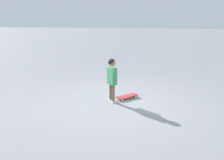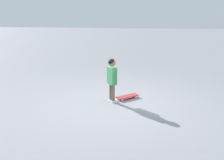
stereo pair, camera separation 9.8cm
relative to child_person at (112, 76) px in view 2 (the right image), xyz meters
name	(u,v)px [view 2 (the right image)]	position (x,y,z in m)	size (l,w,h in m)	color
ground_plane	(117,105)	(0.17, 0.13, -0.66)	(50.00, 50.00, 0.00)	gray
child_person	(112,76)	(0.00, 0.00, 0.00)	(0.40, 0.27, 1.06)	brown
skateboard	(127,96)	(-0.27, 0.35, -0.60)	(0.52, 0.57, 0.07)	#B22D2D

